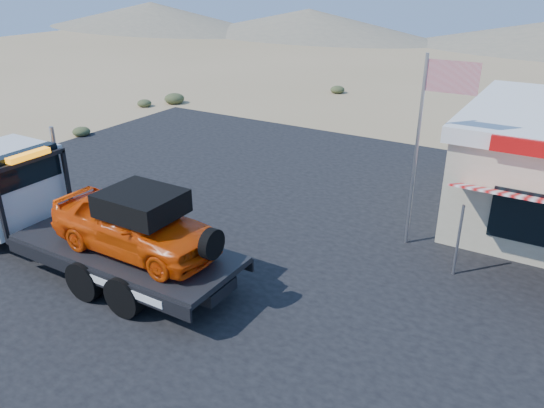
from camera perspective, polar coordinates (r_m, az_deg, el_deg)
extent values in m
plane|color=#927B53|center=(16.17, -7.09, -6.57)|extent=(120.00, 120.00, 0.00)
cube|color=black|center=(17.44, 4.20, -4.01)|extent=(32.00, 24.00, 0.02)
cylinder|color=black|center=(20.02, -23.82, -0.48)|extent=(1.12, 0.34, 1.12)
cylinder|color=black|center=(15.16, -19.13, -7.55)|extent=(1.12, 0.61, 1.12)
cylinder|color=black|center=(16.44, -13.31, -4.25)|extent=(1.12, 0.61, 1.12)
cylinder|color=black|center=(14.19, -15.23, -9.31)|extent=(1.12, 0.61, 1.12)
cylinder|color=black|center=(15.55, -9.41, -5.61)|extent=(1.12, 0.61, 1.12)
cube|color=black|center=(16.30, -18.35, -4.45)|extent=(9.16, 1.12, 0.34)
cube|color=silver|center=(18.73, -26.57, 1.83)|extent=(2.46, 2.63, 2.35)
cube|color=black|center=(17.62, -25.11, 3.56)|extent=(0.39, 2.23, 1.01)
cube|color=black|center=(17.63, -24.02, 0.84)|extent=(0.11, 2.46, 2.23)
cube|color=orange|center=(17.22, -24.72, 4.77)|extent=(0.28, 1.34, 0.17)
cube|color=black|center=(15.32, -15.42, -4.64)|extent=(6.70, 2.57, 0.17)
imported|color=#E94507|center=(14.62, -14.58, -1.92)|extent=(4.92, 1.98, 1.68)
cube|color=black|center=(14.14, -13.88, 0.09)|extent=(2.01, 1.68, 0.61)
cube|color=red|center=(16.23, 26.91, 5.24)|extent=(2.60, 0.12, 0.45)
cylinder|color=#99999E|center=(15.96, 19.39, -3.73)|extent=(0.08, 0.08, 2.20)
cylinder|color=#99999E|center=(16.69, 15.21, 5.13)|extent=(0.10, 0.10, 6.00)
cube|color=#B20C14|center=(15.94, 18.79, 12.80)|extent=(1.50, 0.02, 0.90)
ellipsoid|color=#333C20|center=(30.39, -19.83, 7.40)|extent=(0.93, 0.93, 0.50)
ellipsoid|color=#333C20|center=(35.98, -13.58, 10.54)|extent=(0.91, 0.91, 0.49)
ellipsoid|color=#333C20|center=(36.48, -10.46, 11.16)|extent=(1.32, 1.32, 0.71)
ellipsoid|color=#333C20|center=(39.34, 7.06, 12.16)|extent=(1.03, 1.03, 0.55)
ellipsoid|color=#333C20|center=(35.67, 21.51, 9.39)|extent=(0.81, 0.81, 0.44)
cone|color=#726B59|center=(74.29, 3.99, 18.89)|extent=(36.00, 36.00, 3.50)
cone|color=#726B59|center=(86.30, -12.82, 19.18)|extent=(40.00, 40.00, 3.80)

